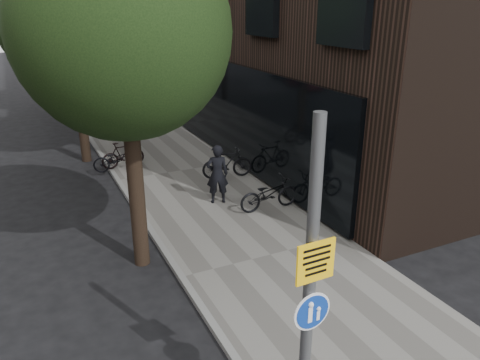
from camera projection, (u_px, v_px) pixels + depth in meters
ground at (348, 347)px, 8.46m from camera, size 120.00×120.00×0.00m
sidewalk at (181, 172)px, 16.95m from camera, size 4.50×60.00×0.12m
curb_edge at (119, 182)px, 16.04m from camera, size 0.15×60.00×0.13m
street_tree_near at (125, 41)px, 9.51m from camera, size 4.40×4.40×7.50m
street_tree_mid at (72, 23)px, 16.66m from camera, size 5.00×5.00×7.80m
street_tree_far at (49, 16)px, 24.24m from camera, size 5.00×5.00×7.80m
signpost at (309, 293)px, 5.84m from camera, size 0.54×0.15×4.63m
pedestrian at (217, 174)px, 13.95m from camera, size 0.76×0.61×1.82m
parked_bike_facade_near at (269, 194)px, 13.63m from camera, size 1.86×0.67×0.97m
parked_bike_facade_far at (227, 163)px, 16.07m from camera, size 1.82×0.79×1.06m
parked_bike_curb_near at (117, 159)px, 16.73m from camera, size 1.76×0.82×0.89m
parked_bike_curb_far at (123, 155)px, 17.11m from camera, size 1.64×0.62×0.96m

